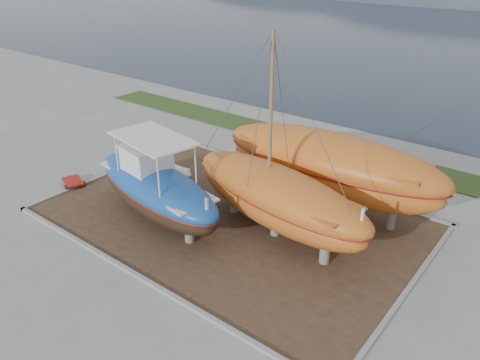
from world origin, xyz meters
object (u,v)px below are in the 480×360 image
Objects in this scene: blue_caique at (155,180)px; orange_sailboat at (279,143)px; orange_bare_hull at (328,173)px; white_dinghy at (165,173)px; red_trailer at (73,183)px.

blue_caique is 0.89× the size of orange_sailboat.
blue_caique is at bearing -135.06° from orange_bare_hull.
orange_bare_hull is (6.01, 6.28, -0.23)m from blue_caique.
blue_caique reaches higher than white_dinghy.
orange_sailboat is 4.72m from orange_bare_hull.
orange_bare_hull is at bearing 11.72° from white_dinghy.
orange_sailboat is at bearing 34.86° from blue_caique.
blue_caique reaches higher than red_trailer.
blue_caique is 4.11× the size of red_trailer.
orange_sailboat is (5.41, 2.46, 2.47)m from blue_caique.
orange_sailboat reaches higher than blue_caique.
white_dinghy is at bearing -161.78° from orange_bare_hull.
white_dinghy is 5.34m from red_trailer.
white_dinghy is at bearing 141.97° from blue_caique.
white_dinghy is 9.21m from orange_sailboat.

